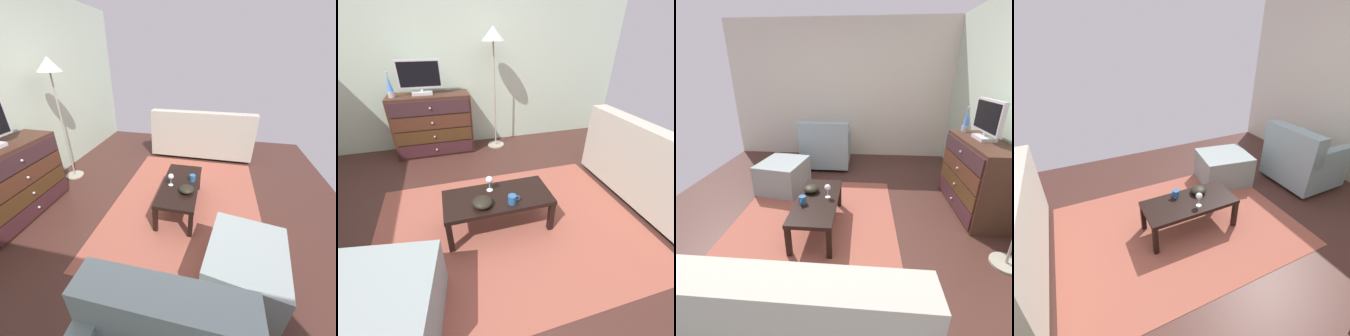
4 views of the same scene
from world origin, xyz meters
The scene contains 13 objects.
ground_plane centered at (0.00, 0.00, -0.03)m, with size 5.63×4.63×0.05m, color #42251F.
wall_accent_rear centered at (0.00, 2.07, 1.29)m, with size 5.63×0.12×2.57m, color beige.
area_rug centered at (0.20, -0.20, 0.00)m, with size 2.60×1.90×0.01m, color #954D3E.
dresser centered at (-0.46, 1.76, 0.46)m, with size 1.16×0.49×0.91m.
tv centered at (-0.54, 1.79, 1.15)m, with size 0.59×0.18×0.46m.
lava_lamp centered at (-0.94, 1.72, 1.06)m, with size 0.09×0.09×0.33m.
coffee_table centered at (0.09, -0.13, 0.32)m, with size 1.01×0.45×0.36m.
wine_glass centered at (0.04, -0.02, 0.48)m, with size 0.07×0.07×0.16m.
mug centered at (0.20, -0.27, 0.41)m, with size 0.11×0.08×0.08m.
bowl_decorative centered at (-0.07, -0.23, 0.40)m, with size 0.18×0.18×0.08m, color black.
couch_large centered at (1.91, -0.26, 0.35)m, with size 0.85×1.86×0.89m.
ottoman centered at (-0.83, -0.83, 0.22)m, with size 0.70×0.60×0.44m, color gray.
standing_lamp centered at (0.52, 1.71, 1.51)m, with size 0.32×0.32×1.76m.
Camera 2 is at (-0.29, -1.76, 1.68)m, focal length 24.07 mm.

